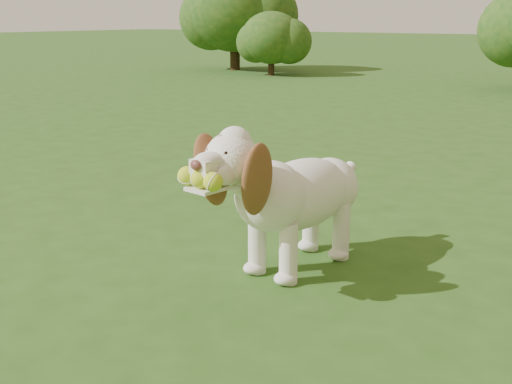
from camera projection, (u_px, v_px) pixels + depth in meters
The scene contains 4 objects.
ground at pixel (258, 290), 2.66m from camera, with size 80.00×80.00×0.00m, color #264A15.
dog at pixel (289, 191), 2.78m from camera, with size 0.42×1.07×0.69m.
shrub_a at pixel (271, 38), 12.12m from camera, with size 1.16×1.16×1.20m.
shrub_e at pixel (235, 10), 13.23m from camera, with size 1.99×1.99×2.07m.
Camera 1 is at (1.42, -2.01, 1.10)m, focal length 45.00 mm.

